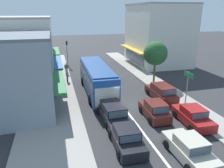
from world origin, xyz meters
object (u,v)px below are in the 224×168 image
(traffic_light_downstreet, at_px, (67,49))
(parked_sedan_kerb_front, at_px, (193,116))
(parked_wagon_kerb_second, at_px, (161,92))
(street_tree_right, at_px, (155,54))
(hatchback_adjacent_lane_trail, at_px, (155,110))
(directional_road_sign, at_px, (188,81))
(wagon_behind_bus_near, at_px, (112,112))
(sedan_adjacent_lane_lead, at_px, (126,137))
(sedan_queue_gap_filler, at_px, (190,149))
(pedestrian_with_handbag_near, at_px, (67,75))
(pedestrian_browsing_midblock, at_px, (66,68))
(city_bus, at_px, (97,77))

(traffic_light_downstreet, bearing_deg, parked_sedan_kerb_front, -70.05)
(parked_wagon_kerb_second, distance_m, street_tree_right, 5.87)
(hatchback_adjacent_lane_trail, xyz_separation_m, street_tree_right, (3.94, 8.56, 3.24))
(traffic_light_downstreet, height_order, street_tree_right, street_tree_right)
(parked_wagon_kerb_second, relative_size, directional_road_sign, 1.26)
(hatchback_adjacent_lane_trail, relative_size, street_tree_right, 0.69)
(traffic_light_downstreet, bearing_deg, wagon_behind_bus_near, -83.88)
(wagon_behind_bus_near, height_order, sedan_adjacent_lane_lead, wagon_behind_bus_near)
(street_tree_right, bearing_deg, parked_wagon_kerb_second, -105.98)
(parked_wagon_kerb_second, bearing_deg, directional_road_sign, -66.13)
(sedan_adjacent_lane_lead, distance_m, directional_road_sign, 9.00)
(parked_sedan_kerb_front, distance_m, traffic_light_downstreet, 25.00)
(wagon_behind_bus_near, height_order, sedan_queue_gap_filler, wagon_behind_bus_near)
(sedan_adjacent_lane_lead, distance_m, pedestrian_with_handbag_near, 15.63)
(pedestrian_with_handbag_near, bearing_deg, directional_road_sign, -45.97)
(parked_wagon_kerb_second, bearing_deg, traffic_light_downstreet, 115.54)
(parked_sedan_kerb_front, bearing_deg, pedestrian_with_handbag_near, 123.95)
(wagon_behind_bus_near, height_order, parked_sedan_kerb_front, wagon_behind_bus_near)
(directional_road_sign, relative_size, pedestrian_browsing_midblock, 2.21)
(city_bus, distance_m, sedan_adjacent_lane_lead, 10.85)
(hatchback_adjacent_lane_trail, height_order, parked_wagon_kerb_second, parked_wagon_kerb_second)
(parked_sedan_kerb_front, height_order, traffic_light_downstreet, traffic_light_downstreet)
(sedan_queue_gap_filler, height_order, parked_sedan_kerb_front, same)
(street_tree_right, bearing_deg, traffic_light_downstreet, 127.00)
(pedestrian_browsing_midblock, bearing_deg, directional_road_sign, -54.64)
(hatchback_adjacent_lane_trail, height_order, traffic_light_downstreet, traffic_light_downstreet)
(sedan_adjacent_lane_lead, relative_size, parked_sedan_kerb_front, 1.00)
(city_bus, relative_size, sedan_queue_gap_filler, 2.58)
(city_bus, bearing_deg, directional_road_sign, -39.92)
(directional_road_sign, height_order, pedestrian_browsing_midblock, directional_road_sign)
(wagon_behind_bus_near, distance_m, street_tree_right, 11.52)
(parked_sedan_kerb_front, bearing_deg, traffic_light_downstreet, 109.95)
(parked_wagon_kerb_second, height_order, directional_road_sign, directional_road_sign)
(wagon_behind_bus_near, bearing_deg, sedan_adjacent_lane_lead, -90.93)
(city_bus, bearing_deg, street_tree_right, 8.81)
(wagon_behind_bus_near, relative_size, hatchback_adjacent_lane_trail, 1.21)
(sedan_queue_gap_filler, xyz_separation_m, pedestrian_with_handbag_near, (-6.36, 17.61, 0.40))
(city_bus, relative_size, hatchback_adjacent_lane_trail, 2.90)
(parked_wagon_kerb_second, bearing_deg, pedestrian_with_handbag_near, 138.73)
(parked_wagon_kerb_second, xyz_separation_m, street_tree_right, (1.35, 4.73, 3.20))
(sedan_queue_gap_filler, height_order, pedestrian_browsing_midblock, pedestrian_browsing_midblock)
(hatchback_adjacent_lane_trail, bearing_deg, pedestrian_browsing_midblock, 112.60)
(directional_road_sign, bearing_deg, pedestrian_browsing_midblock, 125.36)
(sedan_adjacent_lane_lead, relative_size, directional_road_sign, 1.18)
(traffic_light_downstreet, bearing_deg, hatchback_adjacent_lane_trail, -74.69)
(wagon_behind_bus_near, height_order, street_tree_right, street_tree_right)
(hatchback_adjacent_lane_trail, xyz_separation_m, pedestrian_with_handbag_near, (-6.66, 11.94, 0.36))
(pedestrian_with_handbag_near, bearing_deg, city_bus, -56.76)
(sedan_queue_gap_filler, distance_m, pedestrian_browsing_midblock, 22.21)
(traffic_light_downstreet, bearing_deg, street_tree_right, -53.00)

